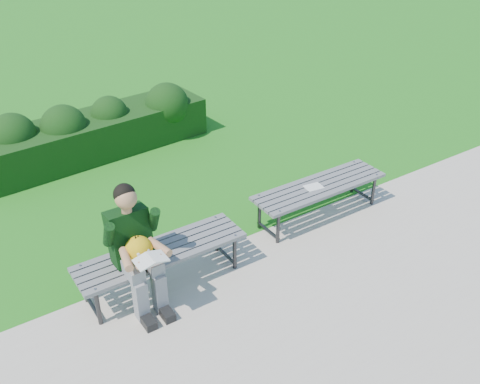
% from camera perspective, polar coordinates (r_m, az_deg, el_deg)
% --- Properties ---
extents(ground, '(80.00, 80.00, 0.00)m').
position_cam_1_polar(ground, '(6.33, -2.21, -6.05)').
color(ground, '#306F14').
rests_on(ground, ground).
extents(walkway, '(30.00, 3.50, 0.02)m').
position_cam_1_polar(walkway, '(5.28, 8.13, -15.53)').
color(walkway, beige).
rests_on(walkway, ground).
extents(hedge, '(3.66, 1.19, 0.92)m').
position_cam_1_polar(hedge, '(8.57, -15.35, 6.42)').
color(hedge, '#183A0D').
rests_on(hedge, ground).
extents(bench_left, '(1.80, 0.50, 0.46)m').
position_cam_1_polar(bench_left, '(5.62, -8.39, -6.59)').
color(bench_left, gray).
rests_on(bench_left, walkway).
extents(bench_right, '(1.80, 0.50, 0.46)m').
position_cam_1_polar(bench_right, '(6.74, 8.48, 0.36)').
color(bench_right, gray).
rests_on(bench_right, walkway).
extents(seated_boy, '(0.56, 0.76, 1.31)m').
position_cam_1_polar(seated_boy, '(5.28, -11.09, -5.61)').
color(seated_boy, gray).
rests_on(seated_boy, walkway).
extents(paper_sheet, '(0.24, 0.19, 0.01)m').
position_cam_1_polar(paper_sheet, '(6.65, 7.86, 0.54)').
color(paper_sheet, white).
rests_on(paper_sheet, bench_right).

